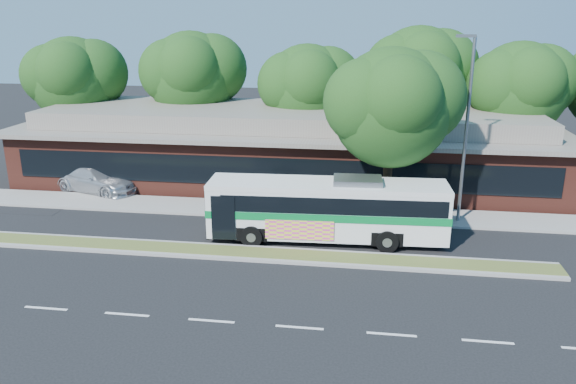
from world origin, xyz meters
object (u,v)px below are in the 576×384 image
(transit_bus, at_px, (328,205))
(sidewalk_tree, at_px, (400,105))
(lamp_post, at_px, (466,125))
(sedan, at_px, (96,179))

(transit_bus, distance_m, sidewalk_tree, 5.86)
(lamp_post, xyz_separation_m, sedan, (-20.23, 2.38, -4.12))
(lamp_post, relative_size, sedan, 1.68)
(transit_bus, bearing_deg, sedan, 155.66)
(lamp_post, relative_size, sidewalk_tree, 1.06)
(sedan, xyz_separation_m, sidewalk_tree, (17.07, -2.94, 5.11))
(lamp_post, distance_m, transit_bus, 7.73)
(transit_bus, bearing_deg, lamp_post, 24.91)
(sedan, distance_m, sidewalk_tree, 18.06)
(sedan, relative_size, sidewalk_tree, 0.63)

